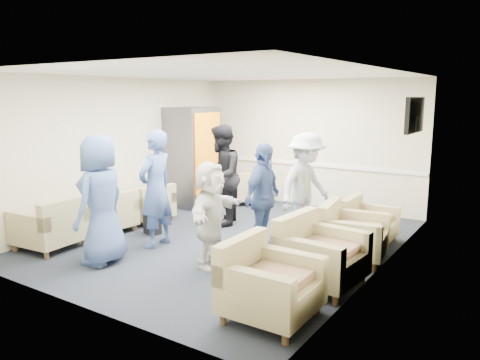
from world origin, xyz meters
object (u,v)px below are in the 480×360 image
Objects in this scene: armchair_right_far at (367,224)px; armchair_right_midfar at (350,235)px; vending_machine at (192,157)px; person_mid_right at (263,198)px; person_back_left at (221,176)px; person_back_right at (305,186)px; person_front_right at (211,214)px; armchair_left_near at (52,227)px; armchair_left_mid at (110,214)px; armchair_right_near at (266,286)px; armchair_corner at (249,190)px; person_front_left at (101,200)px; armchair_right_midnear at (317,256)px; armchair_left_far at (150,206)px; person_mid_left at (156,189)px.

armchair_right_midfar is at bearing -177.71° from armchair_right_far.
person_mid_right is at bearing -32.82° from vending_machine.
vending_machine is (-4.10, 1.44, 0.71)m from armchair_right_midfar.
person_back_right is (1.62, 0.13, -0.04)m from person_back_left.
armchair_right_far is 0.44× the size of person_back_right.
person_mid_right reaches higher than person_front_right.
armchair_left_near is 2.65m from person_front_right.
armchair_left_mid reaches higher than armchair_right_far.
armchair_right_far is at bearing 74.52° from person_back_left.
armchair_left_near is 0.50× the size of person_back_left.
person_back_right is at bearing 17.50° from armchair_right_near.
person_front_left is at bearing 60.84° from armchair_corner.
armchair_corner is (0.91, 4.32, -0.04)m from armchair_left_near.
armchair_right_midnear is at bearing 99.11° from armchair_left_near.
person_front_left is 3.27m from person_back_right.
armchair_left_near is 0.88× the size of armchair_corner.
armchair_right_near is 0.55× the size of person_mid_right.
armchair_left_mid is at bearing 114.88° from armchair_right_far.
person_back_left reaches higher than armchair_right_far.
person_back_left reaches higher than armchair_left_near.
vending_machine is (-4.05, 0.52, 0.75)m from armchair_right_far.
armchair_left_far is 0.60× the size of person_front_right.
person_front_right is (1.10, -1.79, -0.18)m from person_back_left.
person_mid_right reaches higher than armchair_left_far.
armchair_right_near is 0.50× the size of person_front_left.
person_back_left is (-2.63, 0.46, 0.57)m from armchair_right_midfar.
person_back_left is (1.37, 1.44, 0.61)m from armchair_left_mid.
person_front_left reaches higher than armchair_left_far.
person_front_left is (1.11, -1.10, 0.61)m from armchair_left_mid.
armchair_left_far is at bearing 171.91° from armchair_left_near.
armchair_right_near is at bearing 70.04° from armchair_left_far.
person_back_left is at bearing 42.57° from armchair_right_near.
vending_machine reaches higher than armchair_left_far.
armchair_left_near is 0.63× the size of person_front_right.
armchair_left_mid is 0.96× the size of armchair_right_near.
armchair_right_far is at bearing -7.33° from vending_machine.
armchair_left_mid is at bearing 130.50° from person_back_right.
person_mid_left reaches higher than armchair_left_mid.
person_back_left is at bearing 73.52° from armchair_corner.
person_back_right is (-1.01, 1.75, 0.51)m from armchair_right_midnear.
armchair_left_near is 3.94m from armchair_right_near.
person_front_left reaches higher than armchair_corner.
armchair_left_mid is at bearing 71.33° from armchair_right_near.
person_front_right is at bearing 72.47° from armchair_left_far.
person_front_left is at bearing 132.52° from person_mid_right.
person_front_right is at bearing 145.86° from armchair_right_far.
armchair_left_near is 4.09m from person_back_right.
person_mid_left is (0.12, 0.98, 0.00)m from person_front_left.
armchair_right_midnear is 4.90m from vending_machine.
armchair_left_mid is at bearing -146.77° from person_front_left.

